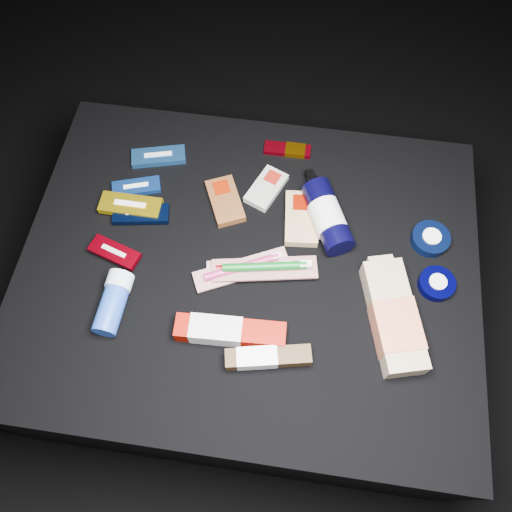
# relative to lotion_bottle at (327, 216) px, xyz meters

# --- Properties ---
(ground) EXTENTS (3.00, 3.00, 0.00)m
(ground) POSITION_rel_lotion_bottle_xyz_m (-0.16, -0.12, -0.43)
(ground) COLOR black
(ground) RESTS_ON ground
(cloth_table) EXTENTS (0.98, 0.78, 0.40)m
(cloth_table) POSITION_rel_lotion_bottle_xyz_m (-0.16, -0.12, -0.23)
(cloth_table) COLOR black
(cloth_table) RESTS_ON ground
(luna_bar_0) EXTENTS (0.13, 0.08, 0.02)m
(luna_bar_0) POSITION_rel_lotion_bottle_xyz_m (-0.41, 0.12, -0.03)
(luna_bar_0) COLOR #2560AA
(luna_bar_0) RESTS_ON cloth_table
(luna_bar_1) EXTENTS (0.12, 0.07, 0.01)m
(luna_bar_1) POSITION_rel_lotion_bottle_xyz_m (-0.44, 0.03, -0.02)
(luna_bar_1) COLOR #1A4DB3
(luna_bar_1) RESTS_ON cloth_table
(luna_bar_2) EXTENTS (0.13, 0.07, 0.02)m
(luna_bar_2) POSITION_rel_lotion_bottle_xyz_m (-0.41, -0.04, -0.02)
(luna_bar_2) COLOR black
(luna_bar_2) RESTS_ON cloth_table
(luna_bar_3) EXTENTS (0.14, 0.05, 0.02)m
(luna_bar_3) POSITION_rel_lotion_bottle_xyz_m (-0.44, -0.02, -0.02)
(luna_bar_3) COLOR gold
(luna_bar_3) RESTS_ON cloth_table
(luna_bar_4) EXTENTS (0.12, 0.07, 0.01)m
(luna_bar_4) POSITION_rel_lotion_bottle_xyz_m (-0.44, -0.14, -0.02)
(luna_bar_4) COLOR maroon
(luna_bar_4) RESTS_ON cloth_table
(clif_bar_0) EXTENTS (0.11, 0.13, 0.02)m
(clif_bar_0) POSITION_rel_lotion_bottle_xyz_m (-0.23, 0.03, -0.02)
(clif_bar_0) COLOR brown
(clif_bar_0) RESTS_ON cloth_table
(clif_bar_1) EXTENTS (0.10, 0.12, 0.02)m
(clif_bar_1) POSITION_rel_lotion_bottle_xyz_m (-0.14, 0.07, -0.02)
(clif_bar_1) COLOR #A3A49D
(clif_bar_1) RESTS_ON cloth_table
(clif_bar_2) EXTENTS (0.08, 0.14, 0.02)m
(clif_bar_2) POSITION_rel_lotion_bottle_xyz_m (-0.06, 0.01, -0.02)
(clif_bar_2) COLOR tan
(clif_bar_2) RESTS_ON cloth_table
(power_bar) EXTENTS (0.11, 0.04, 0.01)m
(power_bar) POSITION_rel_lotion_bottle_xyz_m (-0.10, 0.19, -0.03)
(power_bar) COLOR #69030D
(power_bar) RESTS_ON cloth_table
(lotion_bottle) EXTENTS (0.13, 0.21, 0.07)m
(lotion_bottle) POSITION_rel_lotion_bottle_xyz_m (0.00, 0.00, 0.00)
(lotion_bottle) COLOR black
(lotion_bottle) RESTS_ON cloth_table
(cream_tin_upper) EXTENTS (0.08, 0.08, 0.03)m
(cream_tin_upper) POSITION_rel_lotion_bottle_xyz_m (0.23, -0.01, -0.02)
(cream_tin_upper) COLOR black
(cream_tin_upper) RESTS_ON cloth_table
(cream_tin_lower) EXTENTS (0.07, 0.07, 0.02)m
(cream_tin_lower) POSITION_rel_lotion_bottle_xyz_m (0.24, -0.12, -0.02)
(cream_tin_lower) COLOR black
(cream_tin_lower) RESTS_ON cloth_table
(bodywash_bottle) EXTENTS (0.14, 0.25, 0.05)m
(bodywash_bottle) POSITION_rel_lotion_bottle_xyz_m (0.15, -0.21, -0.01)
(bodywash_bottle) COLOR tan
(bodywash_bottle) RESTS_ON cloth_table
(deodorant_stick) EXTENTS (0.06, 0.13, 0.05)m
(deodorant_stick) POSITION_rel_lotion_bottle_xyz_m (-0.41, -0.25, -0.01)
(deodorant_stick) COLOR #2046A9
(deodorant_stick) RESTS_ON cloth_table
(toothbrush_pack_0) EXTENTS (0.20, 0.08, 0.02)m
(toothbrush_pack_0) POSITION_rel_lotion_bottle_xyz_m (-0.14, -0.13, -0.03)
(toothbrush_pack_0) COLOR silver
(toothbrush_pack_0) RESTS_ON cloth_table
(toothbrush_pack_1) EXTENTS (0.20, 0.13, 0.02)m
(toothbrush_pack_1) POSITION_rel_lotion_bottle_xyz_m (-0.16, -0.14, -0.02)
(toothbrush_pack_1) COLOR silver
(toothbrush_pack_1) RESTS_ON cloth_table
(toothbrush_pack_2) EXTENTS (0.23, 0.09, 0.02)m
(toothbrush_pack_2) POSITION_rel_lotion_bottle_xyz_m (-0.12, -0.14, -0.01)
(toothbrush_pack_2) COLOR #ABA59F
(toothbrush_pack_2) RESTS_ON cloth_table
(toothpaste_carton_red) EXTENTS (0.22, 0.06, 0.04)m
(toothpaste_carton_red) POSITION_rel_lotion_bottle_xyz_m (-0.18, -0.28, -0.01)
(toothpaste_carton_red) COLOR #840A00
(toothpaste_carton_red) RESTS_ON cloth_table
(toothpaste_carton_green) EXTENTS (0.17, 0.07, 0.03)m
(toothpaste_carton_green) POSITION_rel_lotion_bottle_xyz_m (-0.09, -0.32, -0.01)
(toothpaste_carton_green) COLOR #3A2513
(toothpaste_carton_green) RESTS_ON cloth_table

